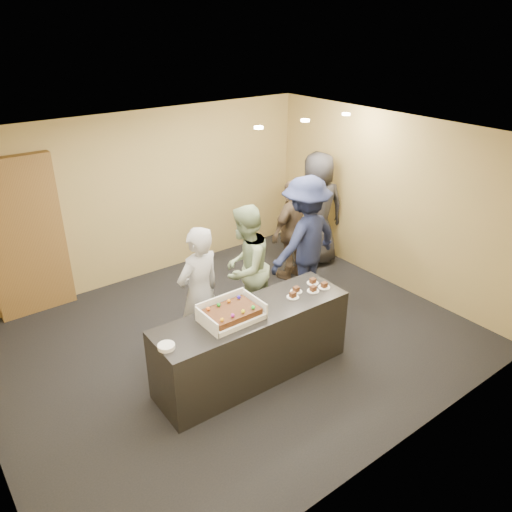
% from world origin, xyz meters
% --- Properties ---
extents(room, '(6.04, 6.00, 2.70)m').
position_xyz_m(room, '(0.00, 0.00, 1.35)').
color(room, black).
rests_on(room, ground).
extents(serving_counter, '(2.42, 0.75, 0.90)m').
position_xyz_m(serving_counter, '(-0.21, -0.71, 0.45)').
color(serving_counter, black).
rests_on(serving_counter, floor).
extents(storage_cabinet, '(1.05, 0.15, 2.31)m').
position_xyz_m(storage_cabinet, '(-1.85, 2.41, 1.16)').
color(storage_cabinet, brown).
rests_on(storage_cabinet, floor).
extents(cake_box, '(0.67, 0.46, 0.20)m').
position_xyz_m(cake_box, '(-0.49, -0.68, 0.95)').
color(cake_box, white).
rests_on(cake_box, serving_counter).
extents(sheet_cake, '(0.57, 0.39, 0.11)m').
position_xyz_m(sheet_cake, '(-0.49, -0.71, 1.00)').
color(sheet_cake, '#3B1D0D').
rests_on(sheet_cake, cake_box).
extents(plate_stack, '(0.18, 0.18, 0.04)m').
position_xyz_m(plate_stack, '(-1.33, -0.75, 0.92)').
color(plate_stack, white).
rests_on(plate_stack, serving_counter).
extents(slice_a, '(0.15, 0.15, 0.07)m').
position_xyz_m(slice_a, '(0.37, -0.75, 0.92)').
color(slice_a, white).
rests_on(slice_a, serving_counter).
extents(slice_b, '(0.15, 0.15, 0.07)m').
position_xyz_m(slice_b, '(0.49, -0.68, 0.92)').
color(slice_b, white).
rests_on(slice_b, serving_counter).
extents(slice_c, '(0.15, 0.15, 0.07)m').
position_xyz_m(slice_c, '(0.66, -0.79, 0.92)').
color(slice_c, white).
rests_on(slice_c, serving_counter).
extents(slice_d, '(0.15, 0.15, 0.07)m').
position_xyz_m(slice_d, '(0.80, -0.64, 0.92)').
color(slice_d, white).
rests_on(slice_d, serving_counter).
extents(slice_e, '(0.15, 0.15, 0.07)m').
position_xyz_m(slice_e, '(0.84, -0.80, 0.92)').
color(slice_e, white).
rests_on(slice_e, serving_counter).
extents(person_server_grey, '(0.71, 0.53, 1.76)m').
position_xyz_m(person_server_grey, '(-0.47, 0.03, 0.88)').
color(person_server_grey, '#9E9EA3').
rests_on(person_server_grey, floor).
extents(person_sage_man, '(1.08, 1.01, 1.77)m').
position_xyz_m(person_sage_man, '(0.38, 0.24, 0.88)').
color(person_sage_man, '#8FA77E').
rests_on(person_sage_man, floor).
extents(person_navy_man, '(1.33, 0.85, 1.95)m').
position_xyz_m(person_navy_man, '(1.51, 0.29, 0.97)').
color(person_navy_man, '#1D2347').
rests_on(person_navy_man, floor).
extents(person_brown_extra, '(1.05, 0.60, 1.68)m').
position_xyz_m(person_brown_extra, '(1.84, 0.94, 0.84)').
color(person_brown_extra, brown).
rests_on(person_brown_extra, floor).
extents(person_dark_suit, '(1.12, 0.94, 1.97)m').
position_xyz_m(person_dark_suit, '(2.53, 1.12, 0.98)').
color(person_dark_suit, '#29292E').
rests_on(person_dark_suit, floor).
extents(ceiling_spotlights, '(1.72, 0.12, 0.03)m').
position_xyz_m(ceiling_spotlights, '(1.60, 0.50, 2.67)').
color(ceiling_spotlights, '#FFEAC6').
rests_on(ceiling_spotlights, ceiling).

